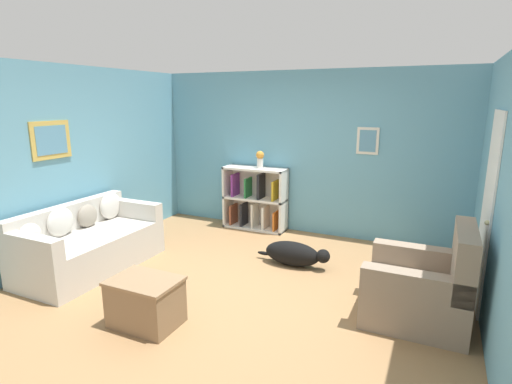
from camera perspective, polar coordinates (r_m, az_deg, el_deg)
name	(u,v)px	position (r m, az deg, el deg)	size (l,w,h in m)	color
ground_plane	(242,285)	(4.87, -2.03, -13.11)	(14.00, 14.00, 0.00)	#997047
wall_back	(304,153)	(6.51, 6.92, 5.50)	(5.60, 0.13, 2.60)	#609EB7
wall_left	(76,163)	(6.04, -24.32, 3.85)	(0.13, 5.00, 2.60)	#609EB7
wall_right	(506,202)	(4.04, 32.16, -1.20)	(0.16, 5.00, 2.60)	#609EB7
couch	(88,244)	(5.64, -22.83, -6.84)	(0.91, 1.81, 0.85)	beige
bookshelf	(256,199)	(6.74, -0.07, -1.07)	(1.07, 0.35, 1.05)	silver
recliner_chair	(424,288)	(4.36, 22.82, -12.49)	(0.96, 0.91, 0.99)	gray
coffee_table	(146,301)	(4.15, -15.50, -14.72)	(0.67, 0.48, 0.47)	#846647
dog	(294,254)	(5.34, 5.48, -8.78)	(1.03, 0.29, 0.33)	black
vase	(260,158)	(6.54, 0.58, 4.82)	(0.13, 0.13, 0.28)	silver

